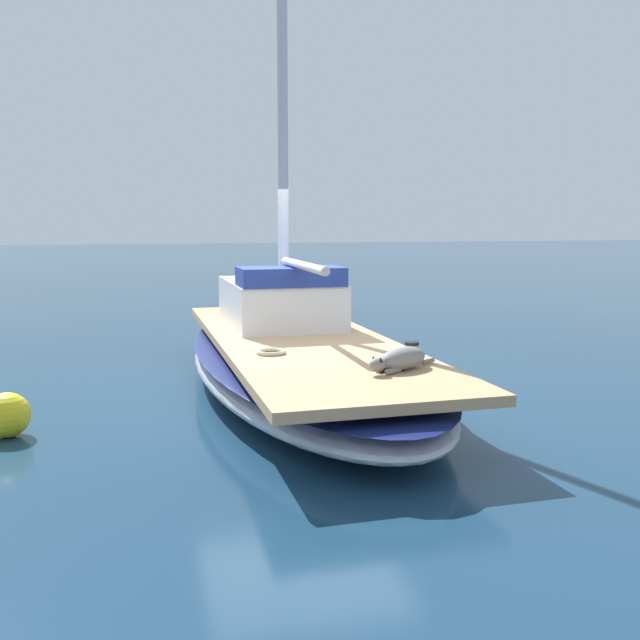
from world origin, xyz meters
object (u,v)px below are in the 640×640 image
Objects in this scene: sailboat_main at (300,363)px; mooring_buoy at (7,415)px; coiled_rope at (271,352)px; dog_grey at (400,359)px; deck_winch at (411,353)px.

mooring_buoy is at bearing -159.27° from sailboat_main.
sailboat_main is 22.46× the size of coiled_rope.
dog_grey reaches higher than deck_winch.
sailboat_main is 8.34× the size of dog_grey.
coiled_rope is at bearing 132.83° from dog_grey.
sailboat_main reaches higher than mooring_buoy.
coiled_rope is at bearing -118.59° from sailboat_main.
deck_winch reaches higher than coiled_rope.
sailboat_main is 3.40m from mooring_buoy.
sailboat_main is 1.19m from coiled_rope.
mooring_buoy is (-3.68, 0.93, -0.55)m from dog_grey.
dog_grey is 1.98× the size of mooring_buoy.
mooring_buoy is (-2.63, -0.20, -0.46)m from coiled_rope.
dog_grey is at bearing -47.17° from coiled_rope.
deck_winch is at bearing -67.52° from sailboat_main.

